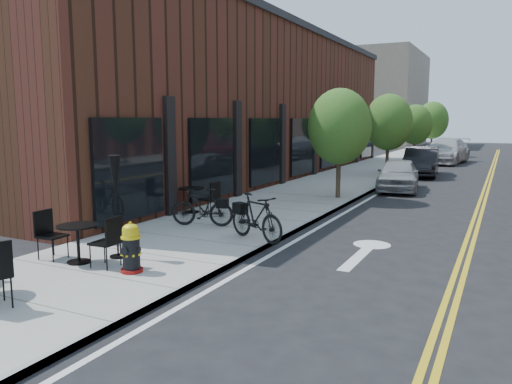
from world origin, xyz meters
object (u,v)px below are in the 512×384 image
Objects in this scene: parked_car_b at (421,161)px; bistro_set_b at (78,238)px; bicycle_right at (256,217)px; parked_car_a at (398,175)px; parked_car_c at (446,151)px; fire_hydrant at (131,248)px; bicycle_left at (202,207)px; patio_umbrella at (115,185)px; bistro_set_c at (192,196)px.

bistro_set_b is at bearing -104.99° from parked_car_b.
parked_car_a is at bearing 17.94° from bicycle_right.
parked_car_c reaches higher than bicycle_right.
parked_car_c reaches higher than fire_hydrant.
fire_hydrant is at bearing -106.21° from parked_car_a.
patio_umbrella is at bearing -15.09° from bicycle_left.
bistro_set_b is (-2.26, -3.12, -0.05)m from bicycle_right.
bicycle_right is 1.00× the size of bistro_set_b.
bistro_set_c is at bearing 98.38° from bistro_set_b.
bicycle_right is 0.47× the size of parked_car_a.
patio_umbrella is 27.53m from parked_car_c.
fire_hydrant is 0.45× the size of patio_umbrella.
fire_hydrant is 3.27m from bicycle_right.
parked_car_b is (2.10, 19.64, 0.19)m from fire_hydrant.
bicycle_right is at bearing -86.64° from parked_car_c.
parked_car_c is (3.70, 27.95, 0.22)m from bistro_set_b.
patio_umbrella is 0.53× the size of parked_car_a.
parked_car_b is 8.32m from parked_car_c.
parked_car_a is at bearing -95.16° from parked_car_b.
fire_hydrant is 0.51× the size of bistro_set_c.
bicycle_left is 10.23m from parked_car_a.
patio_umbrella is 13.40m from parked_car_a.
parked_car_c is at bearing 82.77° from parked_car_b.
fire_hydrant is 0.20× the size of parked_car_b.
parked_car_b is at bearing 82.52° from parked_car_a.
fire_hydrant is at bearing -61.12° from bistro_set_c.
bistro_set_c is 0.40× the size of parked_car_b.
parked_car_a is (2.10, 13.67, 0.10)m from fire_hydrant.
parked_car_a reaches higher than bistro_set_c.
fire_hydrant is 4.04m from bicycle_left.
bicycle_left is 3.92m from bistro_set_b.
bicycle_right is 3.95m from bistro_set_c.
parked_car_c is (3.40, 24.04, 0.21)m from bicycle_left.
bistro_set_c is (-2.30, 5.37, 0.05)m from fire_hydrant.
patio_umbrella reaches higher than fire_hydrant.
bistro_set_b is 0.47× the size of parked_car_a.
bistro_set_c is 23.07m from parked_car_c.
bistro_set_b is at bearing 168.26° from bicycle_right.
bicycle_left is 0.29× the size of parked_car_c.
fire_hydrant is 28.06m from parked_car_c.
parked_car_b reaches higher than fire_hydrant.
parked_car_a reaches higher than bicycle_right.
bistro_set_c is 0.47× the size of parked_car_a.
bicycle_left is 3.42m from patio_umbrella.
bistro_set_c is at bearing -154.98° from bicycle_left.
fire_hydrant is 0.52× the size of bicycle_right.
bicycle_right reaches higher than bistro_set_c.
parked_car_b is (3.40, 19.64, 0.14)m from bistro_set_b.
patio_umbrella is (0.41, 0.63, 0.98)m from bistro_set_b.
bistro_set_b is at bearing 170.15° from fire_hydrant.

